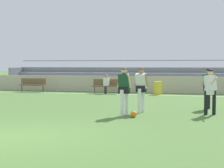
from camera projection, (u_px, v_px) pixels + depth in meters
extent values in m
plane|color=#517A38|center=(13.00, 137.00, 8.37)|extent=(160.00, 160.00, 0.00)
cube|color=white|center=(119.00, 94.00, 20.44)|extent=(44.00, 0.12, 0.01)
cube|color=beige|center=(125.00, 84.00, 22.16)|extent=(48.00, 0.16, 1.07)
cube|color=#B2B2B7|center=(139.00, 85.00, 23.23)|extent=(19.92, 0.36, 0.08)
cube|color=slate|center=(138.00, 88.00, 23.04)|extent=(19.92, 0.04, 0.40)
cube|color=#B2B2B7|center=(140.00, 79.00, 23.81)|extent=(19.92, 0.36, 0.08)
cube|color=slate|center=(139.00, 82.00, 23.63)|extent=(19.92, 0.04, 0.40)
cube|color=#B2B2B7|center=(141.00, 73.00, 24.39)|extent=(19.92, 0.36, 0.08)
cube|color=slate|center=(141.00, 76.00, 24.21)|extent=(19.92, 0.04, 0.40)
cube|color=#B2B2B7|center=(143.00, 68.00, 24.98)|extent=(19.92, 0.36, 0.08)
cube|color=slate|center=(142.00, 70.00, 24.80)|extent=(19.92, 0.04, 0.40)
cube|color=slate|center=(17.00, 78.00, 26.45)|extent=(0.20, 2.24, 1.59)
cylinder|color=slate|center=(143.00, 60.00, 25.19)|extent=(19.92, 0.06, 0.06)
cube|color=brown|center=(106.00, 86.00, 21.07)|extent=(1.80, 0.40, 0.06)
cube|color=brown|center=(107.00, 82.00, 21.23)|extent=(1.80, 0.05, 0.40)
cylinder|color=#47474C|center=(95.00, 90.00, 21.27)|extent=(0.07, 0.07, 0.45)
cylinder|color=#47474C|center=(118.00, 90.00, 20.90)|extent=(0.07, 0.07, 0.45)
cube|color=brown|center=(32.00, 85.00, 22.28)|extent=(1.80, 0.40, 0.06)
cube|color=brown|center=(34.00, 81.00, 22.44)|extent=(1.80, 0.05, 0.40)
cylinder|color=#47474C|center=(22.00, 88.00, 22.47)|extent=(0.07, 0.07, 0.45)
cylinder|color=#47474C|center=(43.00, 89.00, 22.11)|extent=(0.07, 0.07, 0.45)
cylinder|color=yellow|center=(158.00, 88.00, 20.43)|extent=(0.50, 0.50, 0.79)
cylinder|color=#2D2D38|center=(106.00, 90.00, 20.87)|extent=(0.16, 0.16, 0.45)
cube|color=white|center=(106.00, 82.00, 21.05)|extent=(0.36, 0.24, 0.52)
sphere|color=#A87A5B|center=(106.00, 76.00, 21.03)|extent=(0.21, 0.21, 0.21)
cylinder|color=white|center=(143.00, 100.00, 12.75)|extent=(0.13, 0.13, 0.92)
cylinder|color=white|center=(139.00, 101.00, 12.44)|extent=(0.13, 0.13, 0.92)
cube|color=black|center=(141.00, 89.00, 12.57)|extent=(0.40, 0.29, 0.24)
cube|color=white|center=(141.00, 81.00, 12.55)|extent=(0.45, 0.42, 0.60)
cylinder|color=#A87A5B|center=(146.00, 80.00, 12.44)|extent=(0.13, 0.26, 0.51)
cylinder|color=#A87A5B|center=(136.00, 80.00, 12.66)|extent=(0.13, 0.26, 0.51)
sphere|color=#A87A5B|center=(141.00, 71.00, 12.53)|extent=(0.21, 0.21, 0.21)
sphere|color=brown|center=(141.00, 70.00, 12.53)|extent=(0.20, 0.20, 0.20)
cylinder|color=white|center=(126.00, 102.00, 12.07)|extent=(0.13, 0.13, 0.93)
cylinder|color=white|center=(122.00, 103.00, 11.81)|extent=(0.13, 0.13, 0.93)
cube|color=black|center=(124.00, 90.00, 11.92)|extent=(0.39, 0.27, 0.24)
cube|color=#194228|center=(124.00, 82.00, 11.90)|extent=(0.42, 0.34, 0.58)
cylinder|color=beige|center=(129.00, 81.00, 11.79)|extent=(0.12, 0.27, 0.51)
cylinder|color=beige|center=(119.00, 81.00, 12.01)|extent=(0.12, 0.27, 0.51)
sphere|color=beige|center=(124.00, 71.00, 11.88)|extent=(0.21, 0.21, 0.21)
sphere|color=brown|center=(124.00, 70.00, 11.88)|extent=(0.20, 0.20, 0.20)
cylinder|color=black|center=(209.00, 98.00, 13.87)|extent=(0.13, 0.13, 0.88)
cylinder|color=black|center=(208.00, 98.00, 13.64)|extent=(0.13, 0.13, 0.88)
cube|color=#232847|center=(208.00, 88.00, 13.73)|extent=(0.42, 0.36, 0.24)
cube|color=#194228|center=(209.00, 81.00, 13.71)|extent=(0.48, 0.46, 0.59)
cylinder|color=#A87A5B|center=(213.00, 80.00, 13.69)|extent=(0.19, 0.27, 0.51)
cylinder|color=#A87A5B|center=(204.00, 80.00, 13.74)|extent=(0.19, 0.27, 0.51)
sphere|color=#A87A5B|center=(209.00, 71.00, 13.69)|extent=(0.21, 0.21, 0.21)
sphere|color=black|center=(209.00, 71.00, 13.69)|extent=(0.20, 0.20, 0.20)
cylinder|color=black|center=(206.00, 103.00, 12.10)|extent=(0.13, 0.13, 0.87)
cylinder|color=black|center=(214.00, 103.00, 12.12)|extent=(0.13, 0.13, 0.87)
cube|color=white|center=(210.00, 91.00, 12.09)|extent=(0.41, 0.41, 0.24)
cube|color=white|center=(210.00, 83.00, 12.07)|extent=(0.51, 0.50, 0.59)
cylinder|color=beige|center=(208.00, 82.00, 12.27)|extent=(0.33, 0.35, 0.43)
cylinder|color=beige|center=(213.00, 82.00, 11.87)|extent=(0.33, 0.35, 0.43)
sphere|color=beige|center=(210.00, 72.00, 12.05)|extent=(0.21, 0.21, 0.21)
sphere|color=black|center=(210.00, 72.00, 12.05)|extent=(0.20, 0.20, 0.20)
sphere|color=orange|center=(134.00, 114.00, 11.50)|extent=(0.22, 0.22, 0.22)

